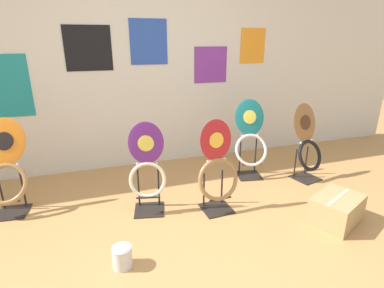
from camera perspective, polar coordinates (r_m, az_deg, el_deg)
ground_plane at (r=2.29m, az=2.73°, el=-24.03°), size 14.00×14.00×0.00m
wall_back at (r=3.83m, az=-9.25°, el=14.92°), size 8.00×0.07×2.60m
toilet_seat_display_purple_note at (r=2.82m, az=-8.53°, el=-4.88°), size 0.36×0.33×0.89m
toilet_seat_display_woodgrain at (r=3.73m, az=21.14°, el=-0.31°), size 0.42×0.38×0.89m
toilet_seat_display_teal_sax at (r=3.61m, az=11.03°, el=0.72°), size 0.42×0.39×0.92m
toilet_seat_display_orange_sun at (r=3.28m, az=-31.96°, el=-4.52°), size 0.42×0.43×0.89m
toilet_seat_display_crimson_swirl at (r=2.83m, az=4.87°, el=-5.43°), size 0.41×0.29×0.89m
paint_can at (r=2.37m, az=-13.14°, el=-20.07°), size 0.15×0.15×0.16m
storage_box at (r=3.05m, az=25.80°, el=-11.15°), size 0.55×0.49×0.25m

